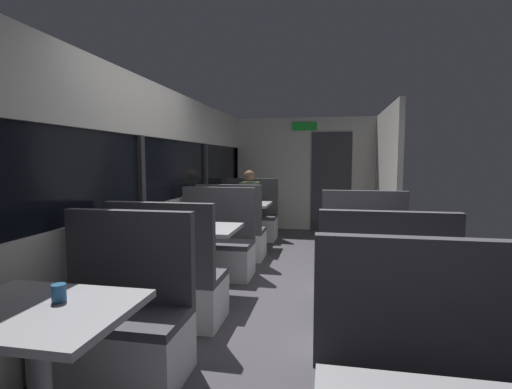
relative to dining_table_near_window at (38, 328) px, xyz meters
The scene contains 17 objects.
ground_plane 2.36m from the dining_table_near_window, 66.82° to the left, with size 3.30×9.20×0.02m, color #423F44.
carriage_window_panel_left 2.21m from the dining_table_near_window, 104.90° to the left, with size 0.09×8.48×2.30m.
carriage_end_bulkhead 6.38m from the dining_table_near_window, 81.37° to the left, with size 2.90×0.11×2.30m.
carriage_aisle_panel_right 5.63m from the dining_table_near_window, 65.26° to the left, with size 0.08×2.40×2.30m, color beige.
dining_table_near_window is the anchor object (origin of this frame).
bench_near_window_facing_entry 0.77m from the dining_table_near_window, 90.00° to the left, with size 0.95×0.50×1.10m.
dining_table_mid_window 2.23m from the dining_table_near_window, 90.00° to the left, with size 0.90×0.70×0.74m.
bench_mid_window_facing_end 1.56m from the dining_table_near_window, 90.00° to the left, with size 0.95×0.50×1.10m.
bench_mid_window_facing_entry 2.95m from the dining_table_near_window, 90.00° to the left, with size 0.95×0.50×1.10m.
dining_table_far_window 4.46m from the dining_table_near_window, 90.00° to the left, with size 0.90×0.70×0.74m.
bench_far_window_facing_end 3.77m from the dining_table_near_window, 90.00° to the left, with size 0.95×0.50×1.10m.
bench_far_window_facing_entry 5.17m from the dining_table_near_window, 90.00° to the left, with size 0.95×0.50×1.10m.
dining_table_rear_aisle 2.71m from the dining_table_near_window, 48.59° to the left, with size 0.90×0.70×0.74m.
bench_rear_aisle_facing_end 2.25m from the dining_table_near_window, 36.61° to the left, with size 0.95×0.50×1.10m.
bench_rear_aisle_facing_entry 3.28m from the dining_table_near_window, 56.74° to the left, with size 0.95×0.50×1.10m.
seated_passenger 5.09m from the dining_table_near_window, 90.00° to the left, with size 0.47×0.55×1.26m.
coffee_cup_primary 0.18m from the dining_table_near_window, 60.81° to the left, with size 0.07×0.07×0.09m.
Camera 1 is at (0.47, -3.62, 1.45)m, focal length 26.42 mm.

